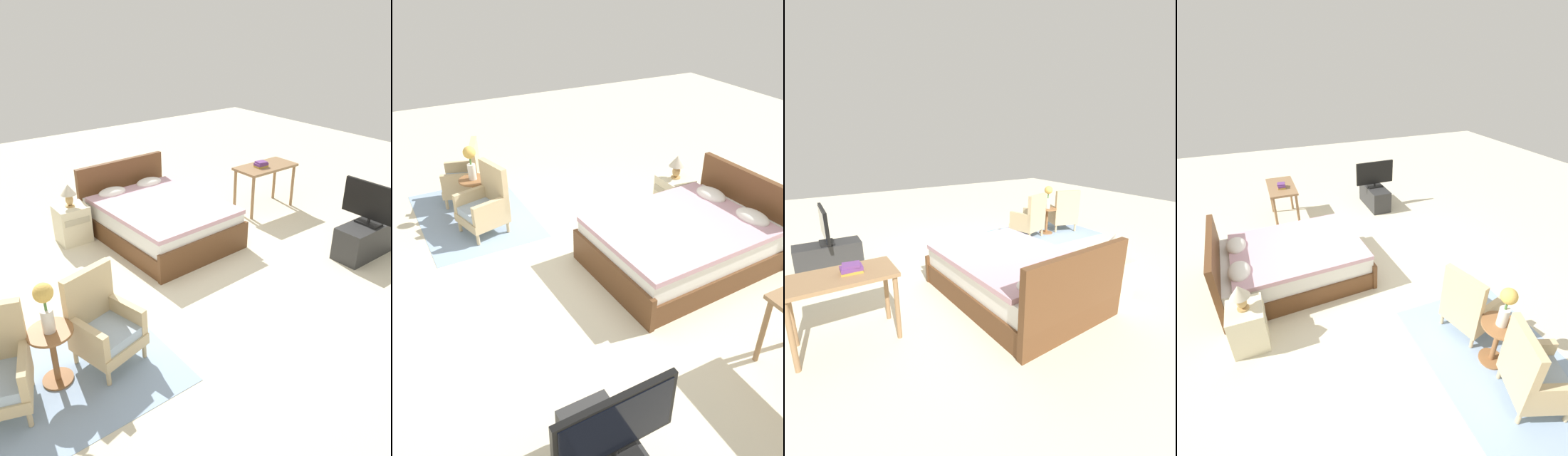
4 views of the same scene
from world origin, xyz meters
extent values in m
plane|color=beige|center=(0.00, 0.00, 0.00)|extent=(16.00, 16.00, 0.00)
cube|color=#8EA8C6|center=(-2.09, -0.82, 0.00)|extent=(2.10, 1.50, 0.01)
cube|color=brown|center=(0.24, 1.06, 0.14)|extent=(1.60, 2.18, 0.28)
cube|color=white|center=(0.24, 1.06, 0.40)|extent=(1.54, 2.09, 0.24)
cube|color=#CC9EAD|center=(0.24, 0.98, 0.55)|extent=(1.58, 1.92, 0.06)
cube|color=brown|center=(0.19, 2.07, 0.48)|extent=(1.53, 0.16, 0.96)
cube|color=brown|center=(0.29, 0.04, 0.20)|extent=(1.53, 0.14, 0.40)
ellipsoid|color=white|center=(-0.14, 1.78, 0.59)|extent=(0.45, 0.30, 0.14)
ellipsoid|color=white|center=(0.54, 1.81, 0.59)|extent=(0.45, 0.30, 0.14)
cylinder|color=#CCB284|center=(-2.46, -1.12, 0.09)|extent=(0.04, 0.04, 0.16)
cylinder|color=#CCB284|center=(-2.30, -0.69, 0.09)|extent=(0.04, 0.04, 0.16)
cube|color=#CCB284|center=(-2.37, -0.90, 0.42)|extent=(0.24, 0.51, 0.26)
cylinder|color=#CCB284|center=(-1.74, -1.10, 0.09)|extent=(0.04, 0.04, 0.16)
cylinder|color=#CCB284|center=(-1.30, -0.99, 0.09)|extent=(0.04, 0.04, 0.16)
cylinder|color=#CCB284|center=(-1.86, -0.66, 0.09)|extent=(0.04, 0.04, 0.16)
cylinder|color=#CCB284|center=(-1.42, -0.54, 0.09)|extent=(0.04, 0.04, 0.16)
cube|color=#CCB284|center=(-1.58, -0.82, 0.23)|extent=(0.66, 0.66, 0.12)
cube|color=#A3B7CC|center=(-1.58, -0.82, 0.34)|extent=(0.61, 0.61, 0.10)
cube|color=#CCB284|center=(-1.64, -0.60, 0.61)|extent=(0.54, 0.22, 0.64)
cube|color=#CCB284|center=(-1.81, -0.88, 0.42)|extent=(0.20, 0.51, 0.26)
cube|color=#CCB284|center=(-1.35, -0.76, 0.42)|extent=(0.20, 0.51, 0.26)
cylinder|color=#936038|center=(-2.09, -0.77, 0.01)|extent=(0.28, 0.28, 0.03)
cylinder|color=#936038|center=(-2.09, -0.77, 0.28)|extent=(0.06, 0.06, 0.51)
cylinder|color=#936038|center=(-2.09, -0.77, 0.55)|extent=(0.40, 0.40, 0.02)
cylinder|color=silver|center=(-2.09, -0.77, 0.67)|extent=(0.11, 0.11, 0.22)
cylinder|color=#477538|center=(-2.09, -0.77, 0.83)|extent=(0.02, 0.02, 0.10)
sphere|color=#E0B251|center=(-2.09, -0.77, 0.96)|extent=(0.17, 0.17, 0.17)
cube|color=beige|center=(-0.82, 1.75, 0.27)|extent=(0.44, 0.40, 0.55)
cube|color=#B3AB8E|center=(-0.82, 1.55, 0.38)|extent=(0.37, 0.01, 0.09)
cylinder|color=tan|center=(-0.82, 1.75, 0.56)|extent=(0.13, 0.13, 0.02)
ellipsoid|color=tan|center=(-0.82, 1.75, 0.65)|extent=(0.11, 0.11, 0.16)
cone|color=beige|center=(-0.82, 1.75, 0.80)|extent=(0.22, 0.22, 0.15)
cube|color=#2D2D2D|center=(2.21, -1.07, 0.23)|extent=(0.96, 0.40, 0.46)
cube|color=black|center=(2.21, -1.07, 0.48)|extent=(0.20, 0.32, 0.03)
cylinder|color=black|center=(2.21, -1.07, 0.52)|extent=(0.04, 0.04, 0.05)
cube|color=black|center=(2.21, -1.07, 0.79)|extent=(0.05, 0.84, 0.49)
cube|color=black|center=(2.24, -1.07, 0.79)|extent=(0.01, 0.79, 0.44)
cylinder|color=#8E6B47|center=(1.79, 0.72, 0.36)|extent=(0.05, 0.05, 0.72)
cylinder|color=#8E6B47|center=(2.73, 0.72, 0.36)|extent=(0.05, 0.05, 0.72)
cylinder|color=#8E6B47|center=(1.79, 1.14, 0.36)|extent=(0.05, 0.05, 0.72)
cylinder|color=#8E6B47|center=(2.73, 1.14, 0.36)|extent=(0.05, 0.05, 0.72)
cube|color=#8E6B47|center=(2.26, 0.93, 0.74)|extent=(1.04, 0.52, 0.04)
cube|color=#B79333|center=(2.15, 0.93, 0.77)|extent=(0.21, 0.16, 0.03)
cube|color=#66387A|center=(2.15, 0.93, 0.81)|extent=(0.21, 0.15, 0.04)
cube|color=#66387A|center=(2.15, 0.93, 0.84)|extent=(0.18, 0.16, 0.03)
camera|label=1|loc=(-2.95, -3.95, 3.03)|focal=35.00mm
camera|label=2|loc=(3.60, -2.00, 3.18)|focal=35.00mm
camera|label=3|loc=(2.51, 3.94, 2.05)|focal=24.00mm
camera|label=4|loc=(-3.71, 1.33, 3.03)|focal=24.00mm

